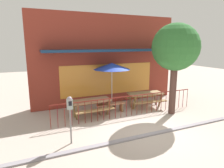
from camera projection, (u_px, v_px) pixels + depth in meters
ground at (149, 129)px, 7.73m from camera, size 40.00×40.00×0.00m
pub_storefront at (107, 59)px, 11.04m from camera, size 8.36×1.49×4.88m
patio_fence_front at (129, 102)px, 9.04m from camera, size 7.04×0.04×0.97m
picnic_table_left at (91, 103)px, 9.08m from camera, size 1.84×1.41×0.79m
picnic_table_right at (145, 96)px, 10.38m from camera, size 1.95×1.56×0.79m
patio_umbrella at (112, 66)px, 10.04m from camera, size 1.87×1.87×2.35m
patio_bench at (111, 106)px, 9.52m from camera, size 1.40×0.33×0.48m
parking_meter_near at (70, 108)px, 6.41m from camera, size 0.18×0.17×1.63m
street_tree at (175, 48)px, 8.92m from camera, size 2.15×2.15×4.23m
curb_edge at (155, 134)px, 7.34m from camera, size 11.70×0.20×0.11m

